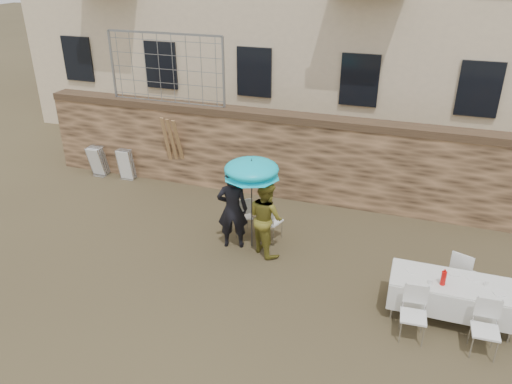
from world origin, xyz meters
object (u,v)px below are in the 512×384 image
(table_chair_front_right, at_px, (486,330))
(chair_stack_left, at_px, (100,159))
(woman_dress, at_px, (266,218))
(table_chair_back, at_px, (462,272))
(soda_bottle, at_px, (443,278))
(banquet_table, at_px, (454,284))
(table_chair_front_left, at_px, (414,315))
(umbrella, at_px, (252,172))
(couple_chair_left, at_px, (242,215))
(man_suit, at_px, (233,209))
(chair_stack_right, at_px, (128,163))
(couple_chair_right, at_px, (271,220))

(table_chair_front_right, height_order, chair_stack_left, table_chair_front_right)
(woman_dress, distance_m, table_chair_back, 3.94)
(soda_bottle, bearing_deg, table_chair_back, 67.17)
(banquet_table, distance_m, chair_stack_left, 10.08)
(table_chair_front_left, distance_m, table_chair_front_right, 1.10)
(woman_dress, bearing_deg, banquet_table, -157.85)
(chair_stack_left, bearing_deg, umbrella, -23.11)
(woman_dress, bearing_deg, table_chair_front_left, -172.08)
(couple_chair_left, height_order, banquet_table, couple_chair_left)
(table_chair_back, bearing_deg, banquet_table, 96.23)
(man_suit, distance_m, table_chair_front_right, 5.29)
(man_suit, relative_size, banquet_table, 0.86)
(table_chair_back, relative_size, chair_stack_right, 1.04)
(man_suit, height_order, table_chair_back, man_suit)
(man_suit, distance_m, chair_stack_left, 5.57)
(umbrella, xyz_separation_m, soda_bottle, (3.87, -1.27, -0.89))
(woman_dress, xyz_separation_m, couple_chair_right, (-0.05, 0.55, -0.35))
(couple_chair_right, height_order, banquet_table, couple_chair_right)
(couple_chair_right, xyz_separation_m, chair_stack_left, (-5.71, 1.86, -0.02))
(chair_stack_left, relative_size, chair_stack_right, 1.00)
(umbrella, bearing_deg, chair_stack_right, 152.89)
(couple_chair_left, distance_m, banquet_table, 4.74)
(soda_bottle, xyz_separation_m, chair_stack_right, (-8.38, 3.58, -0.45))
(banquet_table, height_order, table_chair_front_left, table_chair_front_left)
(table_chair_back, xyz_separation_m, chair_stack_right, (-8.78, 2.63, -0.02))
(umbrella, relative_size, soda_bottle, 7.33)
(table_chair_front_right, bearing_deg, table_chair_front_left, 177.75)
(banquet_table, bearing_deg, couple_chair_right, 157.40)
(couple_chair_left, relative_size, table_chair_front_right, 1.00)
(couple_chair_right, relative_size, soda_bottle, 3.69)
(man_suit, bearing_deg, table_chair_back, 161.81)
(table_chair_front_left, xyz_separation_m, table_chair_front_right, (1.10, 0.00, 0.00))
(table_chair_front_right, bearing_deg, chair_stack_left, 155.04)
(couple_chair_left, bearing_deg, table_chair_back, 135.22)
(chair_stack_left, distance_m, chair_stack_right, 0.90)
(umbrella, relative_size, couple_chair_right, 1.98)
(man_suit, xyz_separation_m, umbrella, (0.40, 0.10, 0.89))
(woman_dress, relative_size, banquet_table, 0.80)
(chair_stack_left, bearing_deg, soda_bottle, -21.08)
(table_chair_back, bearing_deg, table_chair_front_right, 121.22)
(woman_dress, xyz_separation_m, table_chair_front_left, (3.12, -1.77, -0.35))
(soda_bottle, distance_m, table_chair_front_left, 0.84)
(couple_chair_right, bearing_deg, table_chair_front_right, 169.41)
(soda_bottle, relative_size, chair_stack_right, 0.28)
(table_chair_front_left, height_order, table_chair_front_right, same)
(table_chair_back, relative_size, chair_stack_left, 1.04)
(man_suit, height_order, couple_chair_right, man_suit)
(umbrella, relative_size, banquet_table, 0.91)
(couple_chair_left, bearing_deg, chair_stack_left, -55.78)
(man_suit, bearing_deg, soda_bottle, 149.18)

